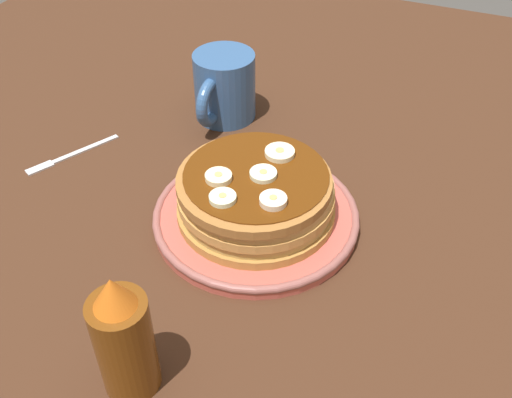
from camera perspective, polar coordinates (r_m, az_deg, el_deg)
ground_plane at (r=70.17cm, az=-0.00°, el=-3.05°), size 140.00×140.00×3.00cm
plate at (r=68.53cm, az=-0.00°, el=-1.61°), size 23.66×23.66×1.66cm
pancake_stack at (r=66.33cm, az=-0.08°, el=0.43°), size 18.05×18.18×5.67cm
banana_slice_0 at (r=64.16cm, az=0.70°, el=2.37°), size 2.97×2.97×0.77cm
banana_slice_1 at (r=61.20cm, az=-3.20°, el=0.07°), size 2.84×2.84×0.80cm
banana_slice_2 at (r=60.73cm, az=1.66°, el=-0.17°), size 2.87×2.87×0.93cm
banana_slice_3 at (r=67.20cm, az=2.28°, el=4.41°), size 3.38×3.38×0.84cm
banana_slice_4 at (r=63.79cm, az=-3.60°, el=2.07°), size 2.91×2.91×0.87cm
coffee_mug at (r=84.21cm, az=-3.13°, el=10.67°), size 12.17×8.53×9.49cm
fork at (r=82.31cm, az=-17.54°, el=3.97°), size 11.95×6.94×0.50cm
syrup_bottle at (r=51.86cm, az=-12.51°, el=-12.97°), size 5.03×5.03×13.55cm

